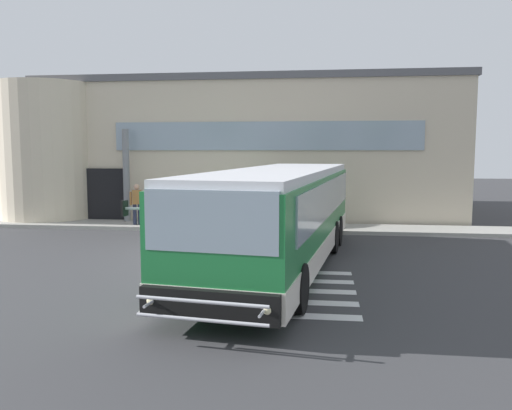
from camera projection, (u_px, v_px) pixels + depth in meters
The scene contains 10 objects.
ground_plane at pixel (213, 252), 16.25m from camera, with size 80.00×90.00×0.02m, color #353538.
bay_paint_stripes at pixel (260, 289), 11.85m from camera, with size 4.40×3.96×0.01m.
terminal_building at pixel (245, 150), 27.41m from camera, with size 20.86×13.80×6.47m.
boarding_curb at pixel (237, 227), 20.97m from camera, with size 23.06×2.00×0.15m, color #9E9B93.
entry_support_column at pixel (126, 175), 21.96m from camera, with size 0.28×0.28×3.95m, color slate.
bus_main_foreground at pixel (280, 219), 13.91m from camera, with size 4.43×11.91×2.70m.
passenger_near_column at pixel (137, 202), 21.03m from camera, with size 0.55×0.34×1.68m.
passenger_by_doorway at pixel (157, 201), 21.03m from camera, with size 0.51×0.51×1.68m.
passenger_at_curb_edge at pixel (188, 202), 20.93m from camera, with size 0.58×0.30×1.68m.
safety_bollard_yellow at pixel (275, 223), 19.54m from camera, with size 0.18×0.18×0.90m, color yellow.
Camera 1 is at (3.37, -15.70, 3.21)m, focal length 35.98 mm.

